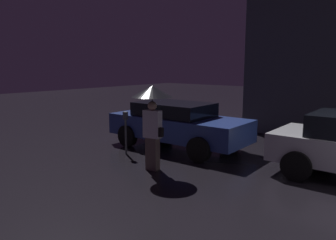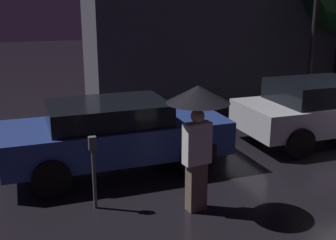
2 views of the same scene
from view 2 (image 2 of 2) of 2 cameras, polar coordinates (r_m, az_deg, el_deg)
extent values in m
cube|color=#3D3D47|center=(14.42, 5.57, 14.84)|extent=(7.99, 3.00, 6.10)
cube|color=navy|center=(8.50, -6.89, -2.33)|extent=(4.42, 1.84, 0.65)
cube|color=black|center=(8.31, -8.19, 1.05)|extent=(2.31, 1.59, 0.41)
cylinder|color=black|center=(9.74, -0.07, -1.82)|extent=(0.68, 0.22, 0.68)
cylinder|color=black|center=(8.19, 3.89, -5.38)|extent=(0.68, 0.22, 0.68)
cylinder|color=black|center=(9.28, -16.23, -3.40)|extent=(0.68, 0.22, 0.68)
cylinder|color=black|center=(7.64, -15.50, -7.60)|extent=(0.68, 0.22, 0.68)
cube|color=#B7B7BF|center=(10.88, 20.06, 0.87)|extent=(4.08, 1.89, 0.64)
cube|color=black|center=(10.66, 19.67, 3.75)|extent=(2.13, 1.65, 0.50)
cylinder|color=black|center=(12.43, 21.84, 0.96)|extent=(0.68, 0.22, 0.68)
cylinder|color=black|center=(10.99, 11.79, -0.08)|extent=(0.68, 0.22, 0.68)
cylinder|color=black|center=(9.53, 17.36, -2.99)|extent=(0.68, 0.22, 0.68)
cube|color=#66564C|center=(6.92, 3.84, -8.99)|extent=(0.33, 0.25, 0.81)
cube|color=white|center=(6.64, 3.96, -3.17)|extent=(0.46, 0.27, 0.67)
sphere|color=tan|center=(6.51, 4.04, 0.55)|extent=(0.22, 0.22, 0.22)
cylinder|color=black|center=(6.56, 4.01, -1.02)|extent=(0.02, 0.02, 0.79)
cone|color=black|center=(6.42, 4.10, 3.52)|extent=(0.99, 0.99, 0.27)
cube|color=black|center=(6.79, 5.82, -4.29)|extent=(0.17, 0.12, 0.22)
cylinder|color=#4C5154|center=(7.01, -9.95, -7.93)|extent=(0.06, 0.06, 1.02)
cube|color=#4C5154|center=(6.78, -10.21, -3.12)|extent=(0.12, 0.10, 0.22)
cylinder|color=black|center=(13.01, 19.03, 9.99)|extent=(0.14, 0.14, 4.31)
camera|label=1|loc=(7.71, 70.51, -0.43)|focal=35.00mm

